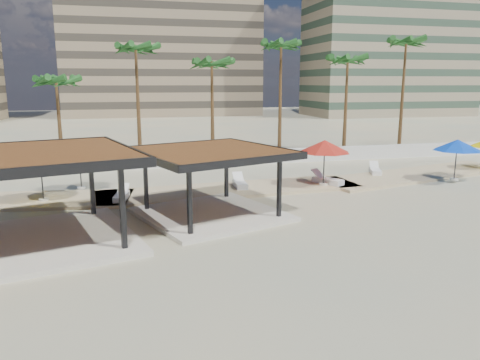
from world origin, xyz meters
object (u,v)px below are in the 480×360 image
object	(u,v)px
pavilion_west	(36,189)
umbrella_c	(325,146)
lounger_c	(327,180)
lounger_d	(375,171)
pavilion_central	(210,177)
lounger_b	(240,184)
lounger_a	(122,196)

from	to	relation	value
pavilion_west	umbrella_c	world-z (taller)	pavilion_west
lounger_c	lounger_d	size ratio (longest dim) A/B	1.08
pavilion_west	pavilion_central	bearing A→B (deg)	1.99
lounger_b	lounger_d	distance (m)	10.62
pavilion_central	umbrella_c	size ratio (longest dim) A/B	2.63
umbrella_c	lounger_d	xyz separation A→B (m)	(5.21, 2.75, -2.27)
pavilion_west	lounger_b	bearing A→B (deg)	21.37
umbrella_c	lounger_a	distance (m)	12.58
pavilion_central	umbrella_c	xyz separation A→B (m)	(8.05, 4.56, 0.62)
umbrella_c	lounger_a	bearing A→B (deg)	-177.00
lounger_c	lounger_d	bearing A→B (deg)	-93.49
umbrella_c	lounger_c	distance (m)	2.32
lounger_d	lounger_a	bearing A→B (deg)	122.41
pavilion_west	lounger_c	world-z (taller)	pavilion_west
lounger_b	lounger_d	world-z (taller)	lounger_b
lounger_b	pavilion_west	bearing A→B (deg)	130.08
umbrella_c	lounger_a	xyz separation A→B (m)	(-12.36, -0.65, -2.28)
lounger_a	lounger_c	world-z (taller)	lounger_c
pavilion_west	lounger_c	size ratio (longest dim) A/B	4.19
pavilion_central	pavilion_west	distance (m)	7.94
umbrella_c	lounger_d	size ratio (longest dim) A/B	1.56
pavilion_central	lounger_d	xyz separation A→B (m)	(13.27, 7.31, -1.65)
umbrella_c	pavilion_central	bearing A→B (deg)	-150.51
umbrella_c	lounger_d	distance (m)	6.32
umbrella_c	lounger_c	bearing A→B (deg)	40.30
pavilion_west	lounger_d	xyz separation A→B (m)	(20.85, 9.63, -1.95)
lounger_a	lounger_b	xyz separation A→B (m)	(7.13, 1.45, 0.01)
pavilion_west	lounger_c	xyz separation A→B (m)	(16.06, 7.24, -1.93)
lounger_a	lounger_c	distance (m)	12.82
pavilion_west	lounger_a	bearing A→B (deg)	47.19
pavilion_west	lounger_d	size ratio (longest dim) A/B	4.53
lounger_a	pavilion_central	bearing A→B (deg)	-121.66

